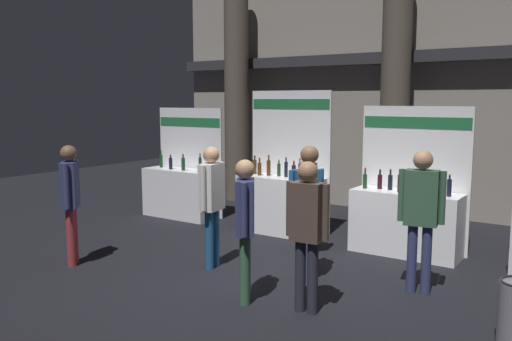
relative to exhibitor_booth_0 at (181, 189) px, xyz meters
name	(u,v)px	position (x,y,z in m)	size (l,w,h in m)	color
ground_plane	(277,278)	(3.68, -2.16, -0.59)	(24.00, 24.00, 0.00)	black
hall_colonnade	(406,75)	(3.68, 2.86, 2.33)	(11.65, 1.22, 5.97)	gray
exhibitor_booth_0	(181,189)	(0.00, 0.00, 0.00)	(1.67, 0.66, 2.25)	white
exhibitor_booth_1	(282,198)	(2.42, 0.02, 0.05)	(1.65, 0.66, 2.58)	white
exhibitor_booth_2	(407,216)	(4.75, -0.04, 0.01)	(1.75, 0.66, 2.32)	white
visitor_0	(70,194)	(0.87, -3.34, 0.46)	(0.41, 0.44, 1.77)	maroon
visitor_2	(212,196)	(2.66, -2.30, 0.47)	(0.28, 0.56, 1.76)	navy
visitor_3	(307,224)	(4.58, -2.97, 0.44)	(0.52, 0.24, 1.74)	#23232D
visitor_4	(421,209)	(5.45, -1.65, 0.49)	(0.56, 0.27, 1.81)	navy
visitor_5	(306,197)	(3.51, -1.05, 0.35)	(0.44, 0.48, 1.58)	#47382D
visitor_6	(309,200)	(4.08, -2.01, 0.51)	(0.38, 0.51, 1.82)	navy
visitor_7	(245,218)	(3.82, -3.11, 0.44)	(0.39, 0.49, 1.73)	#33563D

